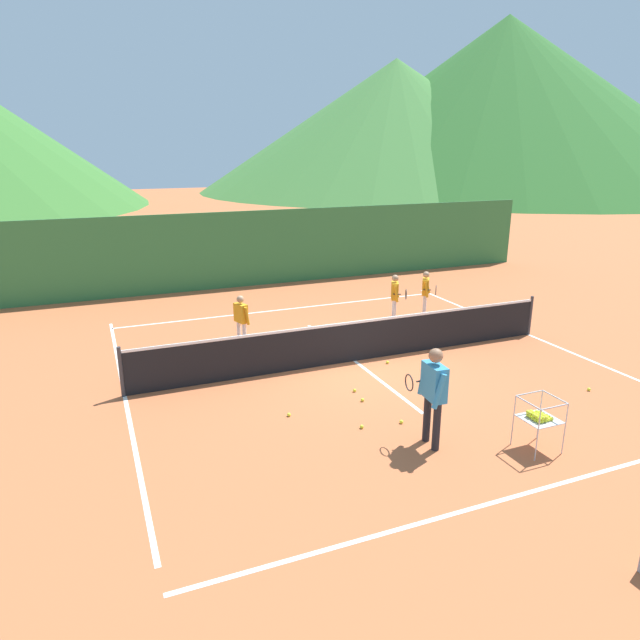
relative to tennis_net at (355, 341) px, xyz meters
name	(u,v)px	position (x,y,z in m)	size (l,w,h in m)	color
ground_plane	(355,361)	(0.00, 0.00, -0.50)	(120.00, 120.00, 0.00)	#BC6038
line_baseline_near	(526,493)	(0.00, -5.71, -0.50)	(10.23, 0.08, 0.01)	white
line_baseline_far	(287,309)	(0.00, 4.76, -0.50)	(10.23, 0.08, 0.01)	white
line_sideline_west	(125,396)	(-5.12, 0.00, -0.50)	(0.08, 10.47, 0.01)	white
line_sideline_east	(528,334)	(5.12, 0.00, -0.50)	(0.08, 10.47, 0.01)	white
line_service_center	(355,361)	(0.00, 0.00, -0.50)	(0.08, 5.92, 0.01)	white
tennis_net	(355,341)	(0.00, 0.00, 0.00)	(10.35, 0.08, 1.05)	#333338
instructor	(433,388)	(-0.53, -3.98, 0.53)	(0.44, 0.80, 1.72)	black
student_0	(241,317)	(-2.18, 1.93, 0.30)	(0.32, 0.55, 1.33)	silver
student_1	(395,294)	(2.38, 2.34, 0.33)	(0.43, 0.73, 1.37)	silver
student_2	(426,290)	(3.47, 2.47, 0.31)	(0.46, 0.72, 1.35)	silver
ball_cart	(539,417)	(1.01, -4.77, 0.09)	(0.58, 0.58, 0.90)	#B7B7BC
tennis_ball_0	(401,422)	(-0.58, -3.14, -0.47)	(0.07, 0.07, 0.07)	yellow
tennis_ball_1	(388,362)	(0.63, -0.44, -0.47)	(0.07, 0.07, 0.07)	yellow
tennis_ball_2	(589,389)	(3.70, -3.36, -0.47)	(0.07, 0.07, 0.07)	yellow
tennis_ball_3	(289,415)	(-2.36, -2.09, -0.47)	(0.07, 0.07, 0.07)	yellow
tennis_ball_4	(362,427)	(-1.32, -3.03, -0.47)	(0.07, 0.07, 0.07)	yellow
tennis_ball_5	(355,390)	(-0.76, -1.57, -0.47)	(0.07, 0.07, 0.07)	yellow
tennis_ball_6	(362,400)	(-0.81, -2.04, -0.47)	(0.07, 0.07, 0.07)	yellow
windscreen_fence	(255,249)	(0.00, 8.19, 0.83)	(22.51, 0.08, 2.66)	#33753D
hill_0	(502,105)	(39.92, 44.49, 8.82)	(53.29, 53.29, 18.65)	#2D6628
hill_1	(394,126)	(27.45, 47.01, 6.45)	(43.39, 43.39, 13.90)	#427A38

